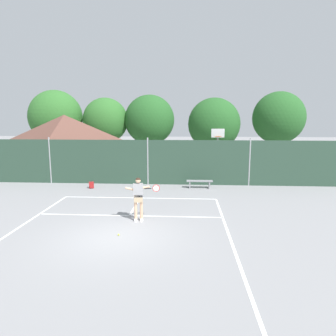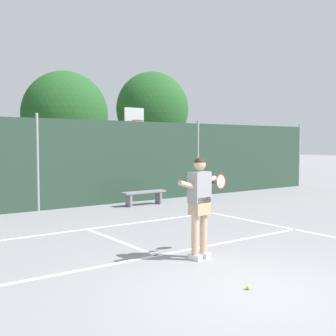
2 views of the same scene
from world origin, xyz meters
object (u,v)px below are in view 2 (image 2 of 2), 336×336
at_px(basketball_hoop, 134,138).
at_px(tennis_ball, 248,287).
at_px(courtside_bench, 144,195).
at_px(tennis_player, 200,199).

height_order(basketball_hoop, tennis_ball, basketball_hoop).
bearing_deg(basketball_hoop, courtside_bench, -115.20).
xyz_separation_m(basketball_hoop, tennis_ball, (-4.62, -10.69, -2.28)).
bearing_deg(tennis_player, basketball_hoop, 65.44).
distance_m(tennis_player, tennis_ball, 2.05).
xyz_separation_m(basketball_hoop, courtside_bench, (-1.33, -2.82, -1.95)).
relative_size(tennis_ball, courtside_bench, 0.04).
distance_m(basketball_hoop, tennis_ball, 11.86).
relative_size(tennis_player, tennis_ball, 28.10).
distance_m(basketball_hoop, tennis_player, 9.98).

